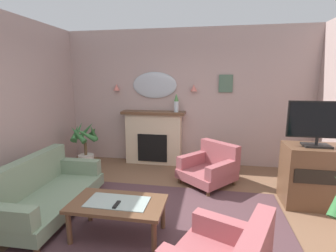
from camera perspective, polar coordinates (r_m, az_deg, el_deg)
floor at (r=3.24m, az=-2.15°, el=-25.18°), size 6.21×6.51×0.10m
wall_back at (r=5.40m, az=4.04°, el=6.50°), size 6.21×0.10×2.88m
patterned_rug at (r=3.37m, az=-1.39°, el=-22.44°), size 3.20×2.40×0.01m
fireplace at (r=5.43m, az=-3.33°, el=-2.77°), size 1.36×0.36×1.16m
mantel_vase_left at (r=5.18m, az=1.92°, el=5.40°), size 0.10×0.10×0.39m
wall_mirror at (r=5.42m, az=-3.11°, el=9.38°), size 0.96×0.06×0.56m
wall_sconce_left at (r=5.63m, az=-11.79°, el=8.71°), size 0.14×0.14×0.14m
wall_sconce_right at (r=5.24m, az=5.96°, el=8.74°), size 0.14×0.14×0.14m
framed_picture at (r=5.29m, az=13.16°, el=9.51°), size 0.28×0.03×0.36m
coffee_table at (r=3.10m, az=-11.51°, el=-17.71°), size 1.10×0.60×0.45m
tv_remote at (r=2.99m, az=-11.78°, el=-17.35°), size 0.04×0.16×0.02m
floral_couch at (r=3.95m, az=-27.00°, el=-13.19°), size 0.89×1.73×0.76m
armchair_by_coffee_table at (r=4.55m, az=9.73°, el=-9.17°), size 1.14×1.14×0.71m
tv_cabinet at (r=4.27m, az=30.26°, el=-9.85°), size 0.80×0.57×0.90m
tv_flatscreen at (r=4.06m, az=31.44°, el=0.66°), size 0.84×0.24×0.65m
potted_plant_corner_palm at (r=5.44m, az=-18.57°, el=-3.92°), size 0.61×0.64×0.97m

